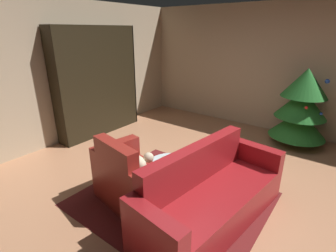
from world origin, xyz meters
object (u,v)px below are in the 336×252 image
at_px(couch_red, 210,197).
at_px(book_stack_on_table, 167,163).
at_px(bookshelf_unit, 102,82).
at_px(bottle_on_table, 179,163).
at_px(armchair_red, 134,181).
at_px(coffee_table, 171,167).
at_px(decorated_tree, 301,107).

xyz_separation_m(couch_red, book_stack_on_table, (-0.70, 0.12, 0.16)).
distance_m(bookshelf_unit, bottle_on_table, 2.85).
relative_size(armchair_red, book_stack_on_table, 5.13).
distance_m(book_stack_on_table, bottle_on_table, 0.20).
xyz_separation_m(armchair_red, coffee_table, (0.21, 0.49, 0.04)).
bearing_deg(couch_red, armchair_red, -161.19).
xyz_separation_m(coffee_table, decorated_tree, (1.00, 2.64, 0.38)).
bearing_deg(coffee_table, couch_red, -14.84).
distance_m(coffee_table, decorated_tree, 2.85).
bearing_deg(bookshelf_unit, couch_red, -19.65).
distance_m(couch_red, coffee_table, 0.71).
distance_m(armchair_red, coffee_table, 0.53).
xyz_separation_m(bottle_on_table, decorated_tree, (0.83, 2.70, 0.24)).
relative_size(bottle_on_table, decorated_tree, 0.17).
bearing_deg(book_stack_on_table, coffee_table, 69.86).
relative_size(couch_red, decorated_tree, 1.43).
bearing_deg(couch_red, bookshelf_unit, 160.35).
bearing_deg(couch_red, book_stack_on_table, 170.60).
xyz_separation_m(couch_red, bottle_on_table, (-0.52, 0.12, 0.21)).
relative_size(coffee_table, book_stack_on_table, 2.96).
xyz_separation_m(armchair_red, book_stack_on_table, (0.19, 0.42, 0.13)).
distance_m(coffee_table, bottle_on_table, 0.22).
relative_size(bookshelf_unit, book_stack_on_table, 9.83).
bearing_deg(coffee_table, book_stack_on_table, -110.14).
xyz_separation_m(coffee_table, book_stack_on_table, (-0.02, -0.06, 0.08)).
height_order(armchair_red, decorated_tree, decorated_tree).
distance_m(coffee_table, book_stack_on_table, 0.11).
relative_size(armchair_red, decorated_tree, 0.78).
bearing_deg(bottle_on_table, bookshelf_unit, 159.13).
distance_m(armchair_red, bottle_on_table, 0.60).
relative_size(coffee_table, bottle_on_table, 2.62).
xyz_separation_m(bookshelf_unit, bottle_on_table, (2.61, -1.00, -0.54)).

